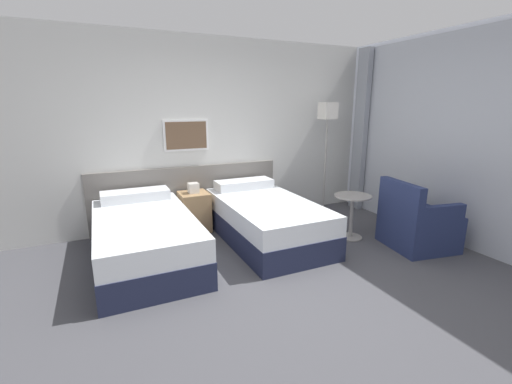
% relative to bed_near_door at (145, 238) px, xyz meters
% --- Properties ---
extents(ground_plane, '(16.00, 16.00, 0.00)m').
position_rel_bed_near_door_xyz_m(ground_plane, '(1.17, -1.29, -0.28)').
color(ground_plane, '#47474C').
extents(wall_headboard, '(10.00, 0.10, 2.70)m').
position_rel_bed_near_door_xyz_m(wall_headboard, '(1.14, 1.04, 1.02)').
color(wall_headboard, silver).
rests_on(wall_headboard, ground_plane).
extents(wall_window, '(0.21, 4.80, 2.70)m').
position_rel_bed_near_door_xyz_m(wall_window, '(3.76, -1.28, 1.06)').
color(wall_window, white).
rests_on(wall_window, ground_plane).
extents(bed_near_door, '(1.06, 1.97, 0.67)m').
position_rel_bed_near_door_xyz_m(bed_near_door, '(0.00, 0.00, 0.00)').
color(bed_near_door, '#1E233D').
rests_on(bed_near_door, ground_plane).
extents(bed_near_window, '(1.06, 1.97, 0.67)m').
position_rel_bed_near_door_xyz_m(bed_near_window, '(1.55, 0.00, 0.00)').
color(bed_near_window, '#1E233D').
rests_on(bed_near_window, ground_plane).
extents(nightstand, '(0.39, 0.41, 0.70)m').
position_rel_bed_near_door_xyz_m(nightstand, '(0.77, 0.72, 0.01)').
color(nightstand, '#9E7A51').
rests_on(nightstand, ground_plane).
extents(floor_lamp, '(0.24, 0.24, 1.80)m').
position_rel_bed_near_door_xyz_m(floor_lamp, '(2.92, 0.60, 1.23)').
color(floor_lamp, '#9E9993').
rests_on(floor_lamp, ground_plane).
extents(side_table, '(0.49, 0.49, 0.60)m').
position_rel_bed_near_door_xyz_m(side_table, '(2.62, -0.44, 0.14)').
color(side_table, gray).
rests_on(side_table, ground_plane).
extents(armchair, '(0.84, 0.84, 0.86)m').
position_rel_bed_near_door_xyz_m(armchair, '(3.16, -1.04, 0.01)').
color(armchair, navy).
rests_on(armchair, ground_plane).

